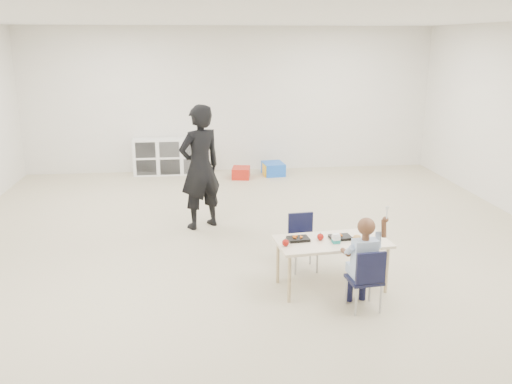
{
  "coord_description": "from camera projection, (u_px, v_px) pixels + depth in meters",
  "views": [
    {
      "loc": [
        -0.68,
        -6.18,
        2.54
      ],
      "look_at": [
        -0.02,
        -0.22,
        0.85
      ],
      "focal_mm": 38.0,
      "sensor_mm": 36.0,
      "label": 1
    }
  ],
  "objects": [
    {
      "name": "room",
      "position": [
        255.0,
        141.0,
        6.3
      ],
      "size": [
        9.0,
        9.02,
        2.8
      ],
      "color": "beige",
      "rests_on": "ground"
    },
    {
      "name": "table",
      "position": [
        331.0,
        264.0,
        5.69
      ],
      "size": [
        1.21,
        0.69,
        0.53
      ],
      "rotation": [
        0.0,
        0.0,
        0.1
      ],
      "color": "beige",
      "rests_on": "ground"
    },
    {
      "name": "chair_near",
      "position": [
        364.0,
        278.0,
        5.22
      ],
      "size": [
        0.34,
        0.32,
        0.64
      ],
      "primitive_type": null,
      "rotation": [
        0.0,
        0.0,
        0.1
      ],
      "color": "black",
      "rests_on": "ground"
    },
    {
      "name": "chair_far",
      "position": [
        304.0,
        243.0,
        6.12
      ],
      "size": [
        0.34,
        0.32,
        0.64
      ],
      "primitive_type": null,
      "rotation": [
        0.0,
        0.0,
        0.1
      ],
      "color": "black",
      "rests_on": "ground"
    },
    {
      "name": "child",
      "position": [
        365.0,
        261.0,
        5.17
      ],
      "size": [
        0.47,
        0.47,
        1.01
      ],
      "primitive_type": null,
      "rotation": [
        0.0,
        0.0,
        0.1
      ],
      "color": "#BCDCFF",
      "rests_on": "chair_near"
    },
    {
      "name": "lunch_tray_near",
      "position": [
        340.0,
        237.0,
        5.66
      ],
      "size": [
        0.23,
        0.18,
        0.03
      ],
      "primitive_type": "cube",
      "rotation": [
        0.0,
        0.0,
        0.1
      ],
      "color": "black",
      "rests_on": "table"
    },
    {
      "name": "lunch_tray_far",
      "position": [
        298.0,
        239.0,
        5.61
      ],
      "size": [
        0.23,
        0.18,
        0.03
      ],
      "primitive_type": "cube",
      "rotation": [
        0.0,
        0.0,
        0.1
      ],
      "color": "black",
      "rests_on": "table"
    },
    {
      "name": "milk_carton",
      "position": [
        336.0,
        239.0,
        5.52
      ],
      "size": [
        0.08,
        0.08,
        0.1
      ],
      "primitive_type": "cube",
      "rotation": [
        0.0,
        0.0,
        0.1
      ],
      "color": "white",
      "rests_on": "table"
    },
    {
      "name": "bread_roll",
      "position": [
        357.0,
        238.0,
        5.59
      ],
      "size": [
        0.09,
        0.09,
        0.07
      ],
      "primitive_type": "ellipsoid",
      "color": "#B28749",
      "rests_on": "table"
    },
    {
      "name": "apple_near",
      "position": [
        320.0,
        237.0,
        5.61
      ],
      "size": [
        0.07,
        0.07,
        0.07
      ],
      "primitive_type": "sphere",
      "color": "#9C140E",
      "rests_on": "table"
    },
    {
      "name": "apple_far",
      "position": [
        285.0,
        243.0,
        5.45
      ],
      "size": [
        0.07,
        0.07,
        0.07
      ],
      "primitive_type": "sphere",
      "color": "#9C140E",
      "rests_on": "table"
    },
    {
      "name": "cubby_shelf",
      "position": [
        170.0,
        156.0,
        10.55
      ],
      "size": [
        1.4,
        0.4,
        0.7
      ],
      "primitive_type": "cube",
      "color": "white",
      "rests_on": "ground"
    },
    {
      "name": "adult",
      "position": [
        200.0,
        167.0,
        7.4
      ],
      "size": [
        0.75,
        0.67,
        1.72
      ],
      "primitive_type": "imported",
      "rotation": [
        0.0,
        0.0,
        3.68
      ],
      "color": "black",
      "rests_on": "ground"
    },
    {
      "name": "bin_red",
      "position": [
        241.0,
        173.0,
        10.29
      ],
      "size": [
        0.39,
        0.46,
        0.2
      ],
      "primitive_type": "cube",
      "rotation": [
        0.0,
        0.0,
        -0.16
      ],
      "color": "red",
      "rests_on": "ground"
    },
    {
      "name": "bin_yellow",
      "position": [
        272.0,
        169.0,
        10.53
      ],
      "size": [
        0.36,
        0.46,
        0.22
      ],
      "primitive_type": "cube",
      "rotation": [
        0.0,
        0.0,
        0.03
      ],
      "color": "yellow",
      "rests_on": "ground"
    },
    {
      "name": "bin_blue",
      "position": [
        273.0,
        169.0,
        10.53
      ],
      "size": [
        0.43,
        0.53,
        0.24
      ],
      "primitive_type": "cube",
      "rotation": [
        0.0,
        0.0,
        0.11
      ],
      "color": "blue",
      "rests_on": "ground"
    }
  ]
}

